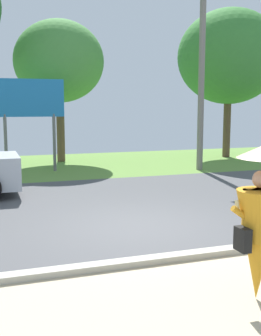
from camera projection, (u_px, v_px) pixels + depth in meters
ground_plane at (102, 200)px, 11.68m from camera, size 40.00×22.00×0.20m
utility_pole at (202, 71)px, 16.42m from camera, size 1.80×0.24×7.30m
roadside_billboard at (29, 105)px, 15.92m from camera, size 2.60×0.12×3.50m
tree_left_far at (229, 57)px, 20.50m from camera, size 4.95×4.95×7.09m
tree_center_back at (59, 62)px, 18.84m from camera, size 3.97×3.97×6.26m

